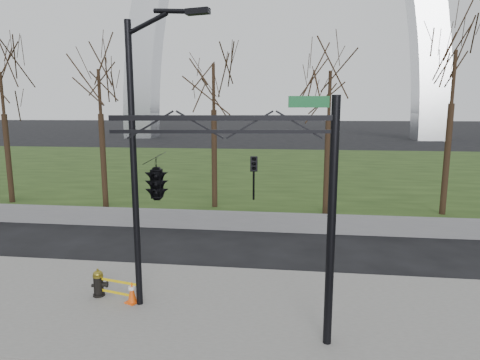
# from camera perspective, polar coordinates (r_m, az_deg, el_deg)

# --- Properties ---
(ground) EXTENTS (500.00, 500.00, 0.00)m
(ground) POSITION_cam_1_polar(r_m,az_deg,el_deg) (12.36, -6.36, -17.59)
(ground) COLOR black
(ground) RESTS_ON ground
(sidewalk) EXTENTS (18.00, 6.00, 0.10)m
(sidewalk) POSITION_cam_1_polar(r_m,az_deg,el_deg) (12.34, -6.37, -17.38)
(sidewalk) COLOR slate
(sidewalk) RESTS_ON ground
(grass_strip) EXTENTS (120.00, 40.00, 0.06)m
(grass_strip) POSITION_cam_1_polar(r_m,az_deg,el_deg) (41.14, 3.53, 1.76)
(grass_strip) COLOR #213613
(grass_strip) RESTS_ON ground
(guardrail) EXTENTS (60.00, 0.30, 0.90)m
(guardrail) POSITION_cam_1_polar(r_m,az_deg,el_deg) (19.56, -0.83, -5.77)
(guardrail) COLOR #59595B
(guardrail) RESTS_ON ground
(tree_row) EXTENTS (42.40, 4.00, 9.38)m
(tree_row) POSITION_cam_1_polar(r_m,az_deg,el_deg) (23.12, -3.90, 7.24)
(tree_row) COLOR black
(tree_row) RESTS_ON ground
(fire_hydrant) EXTENTS (0.54, 0.35, 0.86)m
(fire_hydrant) POSITION_cam_1_polar(r_m,az_deg,el_deg) (13.36, -19.27, -13.58)
(fire_hydrant) COLOR black
(fire_hydrant) RESTS_ON sidewalk
(traffic_cone) EXTENTS (0.44, 0.44, 0.65)m
(traffic_cone) POSITION_cam_1_polar(r_m,az_deg,el_deg) (12.68, -14.98, -15.02)
(traffic_cone) COLOR #EA4C0C
(traffic_cone) RESTS_ON sidewalk
(street_light) EXTENTS (2.37, 0.64, 8.21)m
(street_light) POSITION_cam_1_polar(r_m,az_deg,el_deg) (11.34, -13.88, 4.57)
(street_light) COLOR black
(street_light) RESTS_ON ground
(traffic_signal_mast) EXTENTS (5.07, 2.53, 6.00)m
(traffic_signal_mast) POSITION_cam_1_polar(r_m,az_deg,el_deg) (9.21, -7.02, 0.24)
(traffic_signal_mast) COLOR black
(traffic_signal_mast) RESTS_ON ground
(caution_tape) EXTENTS (1.43, 0.34, 0.44)m
(caution_tape) POSITION_cam_1_polar(r_m,az_deg,el_deg) (12.96, -16.97, -14.17)
(caution_tape) COLOR #DEB80B
(caution_tape) RESTS_ON ground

